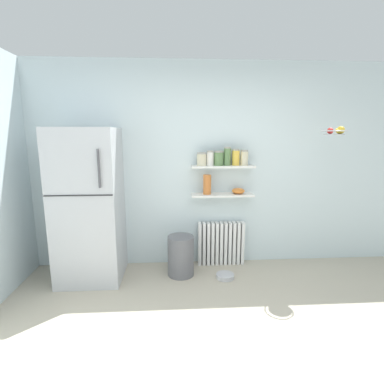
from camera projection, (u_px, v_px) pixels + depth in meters
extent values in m
plane|color=#B2A893|center=(222.00, 334.00, 2.59)|extent=(7.04, 7.04, 0.00)
cube|color=silver|center=(205.00, 166.00, 3.85)|extent=(7.04, 0.10, 2.60)
cube|color=#B7BABF|center=(89.00, 206.00, 3.46)|extent=(0.72, 0.69, 1.79)
cube|color=#262628|center=(78.00, 195.00, 3.07)|extent=(0.71, 0.01, 0.01)
cylinder|color=#4C4C51|center=(99.00, 169.00, 3.02)|extent=(0.02, 0.02, 0.40)
cube|color=white|center=(200.00, 244.00, 3.92)|extent=(0.04, 0.12, 0.57)
cube|color=white|center=(204.00, 244.00, 3.92)|extent=(0.04, 0.12, 0.57)
cube|color=white|center=(208.00, 243.00, 3.92)|extent=(0.04, 0.12, 0.57)
cube|color=white|center=(212.00, 243.00, 3.93)|extent=(0.04, 0.12, 0.57)
cube|color=white|center=(217.00, 243.00, 3.93)|extent=(0.04, 0.12, 0.57)
cube|color=white|center=(221.00, 243.00, 3.93)|extent=(0.04, 0.12, 0.57)
cube|color=white|center=(225.00, 243.00, 3.94)|extent=(0.04, 0.12, 0.57)
cube|color=white|center=(229.00, 243.00, 3.94)|extent=(0.04, 0.12, 0.57)
cube|color=white|center=(234.00, 243.00, 3.94)|extent=(0.04, 0.12, 0.57)
cube|color=white|center=(238.00, 243.00, 3.95)|extent=(0.04, 0.12, 0.57)
cube|color=white|center=(242.00, 243.00, 3.95)|extent=(0.04, 0.12, 0.57)
cube|color=white|center=(222.00, 195.00, 3.77)|extent=(0.79, 0.22, 0.02)
cube|color=white|center=(223.00, 166.00, 3.70)|extent=(0.79, 0.22, 0.02)
cylinder|color=beige|center=(202.00, 160.00, 3.67)|extent=(0.12, 0.12, 0.14)
cylinder|color=gray|center=(202.00, 153.00, 3.65)|extent=(0.11, 0.11, 0.02)
cylinder|color=silver|center=(210.00, 159.00, 3.68)|extent=(0.09, 0.09, 0.16)
cylinder|color=gray|center=(210.00, 151.00, 3.66)|extent=(0.08, 0.08, 0.02)
cylinder|color=#5B7F4C|center=(219.00, 159.00, 3.68)|extent=(0.12, 0.12, 0.16)
cylinder|color=gray|center=(219.00, 152.00, 3.66)|extent=(0.11, 0.11, 0.02)
cylinder|color=#5B7F4C|center=(227.00, 157.00, 3.68)|extent=(0.09, 0.09, 0.21)
cylinder|color=gray|center=(228.00, 148.00, 3.66)|extent=(0.08, 0.08, 0.02)
cylinder|color=yellow|center=(236.00, 158.00, 3.69)|extent=(0.09, 0.09, 0.18)
cylinder|color=gray|center=(236.00, 150.00, 3.67)|extent=(0.09, 0.09, 0.02)
cylinder|color=beige|center=(244.00, 158.00, 3.70)|extent=(0.10, 0.10, 0.17)
cylinder|color=gray|center=(245.00, 151.00, 3.68)|extent=(0.09, 0.09, 0.02)
cylinder|color=#CC7033|center=(207.00, 184.00, 3.74)|extent=(0.10, 0.10, 0.25)
ellipsoid|color=orange|center=(238.00, 191.00, 3.78)|extent=(0.16, 0.16, 0.07)
cylinder|color=slate|center=(181.00, 256.00, 3.63)|extent=(0.32, 0.32, 0.50)
cylinder|color=#B7B7BC|center=(225.00, 276.00, 3.58)|extent=(0.22, 0.22, 0.05)
torus|color=#B2B2B7|center=(334.00, 131.00, 3.36)|extent=(0.28, 0.28, 0.01)
cylinder|color=#A8A8AD|center=(334.00, 134.00, 3.37)|extent=(0.23, 0.23, 0.01)
sphere|color=gold|center=(341.00, 130.00, 3.35)|extent=(0.09, 0.09, 0.09)
sphere|color=red|center=(330.00, 131.00, 3.35)|extent=(0.07, 0.07, 0.07)
ellipsoid|color=yellow|center=(338.00, 131.00, 3.34)|extent=(0.15, 0.16, 0.09)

